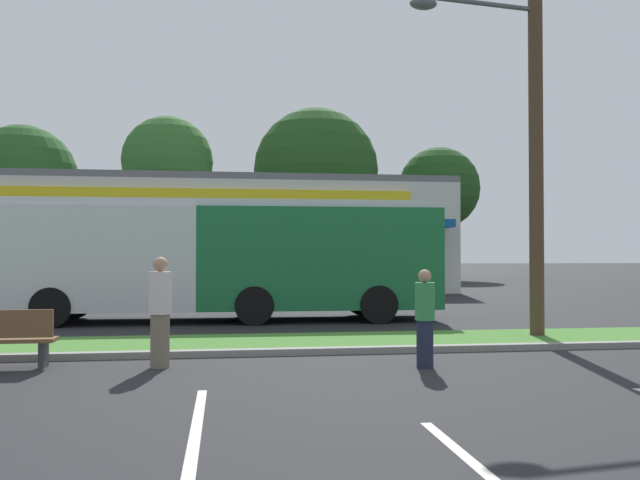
% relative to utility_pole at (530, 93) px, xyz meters
% --- Properties ---
extents(grass_median, '(56.00, 2.20, 0.12)m').
position_rel_utility_pole_xyz_m(grass_median, '(-4.77, 0.01, -5.16)').
color(grass_median, '#427A2D').
rests_on(grass_median, ground_plane).
extents(curb_lip, '(56.00, 0.24, 0.12)m').
position_rel_utility_pole_xyz_m(curb_lip, '(-4.77, -1.21, -5.16)').
color(curb_lip, gray).
rests_on(curb_lip, ground_plane).
extents(parking_stripe_1, '(0.12, 4.80, 0.01)m').
position_rel_utility_pole_xyz_m(parking_stripe_1, '(-6.66, -6.58, -5.21)').
color(parking_stripe_1, silver).
rests_on(parking_stripe_1, ground_plane).
extents(storefront_building, '(24.10, 13.77, 5.41)m').
position_rel_utility_pole_xyz_m(storefront_building, '(-7.72, 22.22, -2.51)').
color(storefront_building, beige).
rests_on(storefront_building, ground_plane).
extents(tree_left, '(6.44, 6.44, 9.61)m').
position_rel_utility_pole_xyz_m(tree_left, '(-18.51, 29.18, 1.17)').
color(tree_left, '#473323').
rests_on(tree_left, ground_plane).
extents(tree_mid_left, '(5.63, 5.63, 10.38)m').
position_rel_utility_pole_xyz_m(tree_mid_left, '(-9.93, 29.17, 2.32)').
color(tree_mid_left, '#473323').
rests_on(tree_mid_left, ground_plane).
extents(tree_mid, '(8.32, 8.32, 11.57)m').
position_rel_utility_pole_xyz_m(tree_mid, '(-0.33, 31.03, 2.19)').
color(tree_mid, '#473323').
rests_on(tree_mid, ground_plane).
extents(tree_mid_right, '(5.83, 5.83, 9.44)m').
position_rel_utility_pole_xyz_m(tree_mid_right, '(8.82, 32.81, 1.30)').
color(tree_mid_right, '#473323').
rests_on(tree_mid_right, ground_plane).
extents(utility_pole, '(3.10, 2.39, 9.74)m').
position_rel_utility_pole_xyz_m(utility_pole, '(0.00, 0.00, 0.00)').
color(utility_pole, '#4C3826').
rests_on(utility_pole, ground_plane).
extents(city_bus, '(11.88, 2.88, 3.25)m').
position_rel_utility_pole_xyz_m(city_bus, '(-6.48, 5.12, -3.45)').
color(city_bus, '#196638').
rests_on(city_bus, ground_plane).
extents(bus_stop_bench, '(1.60, 0.45, 0.95)m').
position_rel_utility_pole_xyz_m(bus_stop_bench, '(-9.85, -2.08, -4.71)').
color(bus_stop_bench, brown).
rests_on(bus_stop_bench, ground_plane).
extents(car_2, '(4.27, 1.92, 1.58)m').
position_rel_utility_pole_xyz_m(car_2, '(-10.18, 11.67, -4.42)').
color(car_2, '#515459').
rests_on(car_2, ground_plane).
extents(pedestrian_near_bench, '(0.32, 0.32, 1.58)m').
position_rel_utility_pole_xyz_m(pedestrian_near_bench, '(-3.18, -2.87, -4.42)').
color(pedestrian_near_bench, '#1E2338').
rests_on(pedestrian_near_bench, ground_plane).
extents(pedestrian_far, '(0.36, 0.36, 1.78)m').
position_rel_utility_pole_xyz_m(pedestrian_far, '(-7.40, -2.26, -4.32)').
color(pedestrian_far, '#726651').
rests_on(pedestrian_far, ground_plane).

